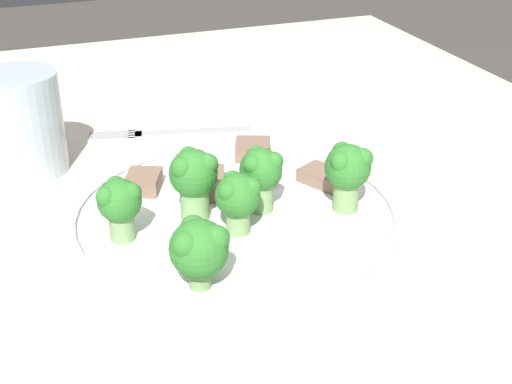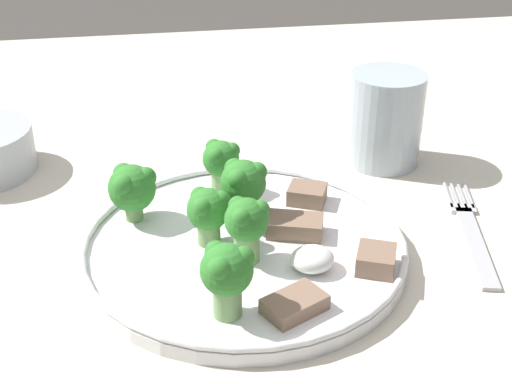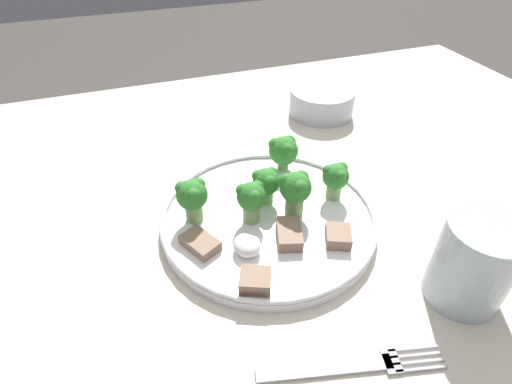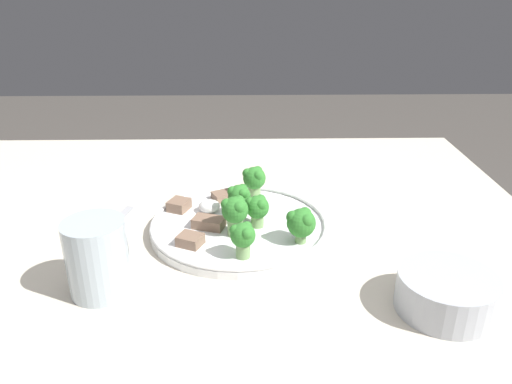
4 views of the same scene
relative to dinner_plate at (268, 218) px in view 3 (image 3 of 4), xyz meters
The scene contains 16 objects.
table 0.16m from the dinner_plate, 63.06° to the left, with size 1.10×1.14×0.71m.
dinner_plate is the anchor object (origin of this frame).
fork 0.21m from the dinner_plate, ahead, with size 0.06×0.18×0.00m.
cream_bowl 0.32m from the dinner_plate, 141.22° to the left, with size 0.12×0.12×0.05m.
drinking_glass 0.24m from the dinner_plate, 41.80° to the left, with size 0.08×0.08×0.10m.
broccoli_floret_near_rim_left 0.11m from the dinner_plate, 147.60° to the left, with size 0.04×0.04×0.05m.
broccoli_floret_center_left 0.05m from the dinner_plate, 81.91° to the left, with size 0.04×0.04×0.06m.
broccoli_floret_back_left 0.10m from the dinner_plate, 105.91° to the right, with size 0.04×0.04×0.06m.
broccoli_floret_front_left 0.04m from the dinner_plate, 92.38° to the right, with size 0.04×0.04×0.06m.
broccoli_floret_center_back 0.10m from the dinner_plate, 94.20° to the left, with size 0.04×0.04×0.05m.
broccoli_floret_mid_cluster 0.05m from the dinner_plate, 165.27° to the left, with size 0.04×0.04×0.05m.
meat_slice_front_slice 0.05m from the dinner_plate, 11.37° to the left, with size 0.05×0.04×0.02m.
meat_slice_middle_slice 0.09m from the dinner_plate, 42.12° to the left, with size 0.04×0.04×0.02m.
meat_slice_rear_slice 0.11m from the dinner_plate, 27.76° to the right, with size 0.04×0.04×0.02m.
meat_slice_edge_slice 0.10m from the dinner_plate, 76.04° to the right, with size 0.05×0.05×0.01m.
sauce_dollop 0.07m from the dinner_plate, 42.50° to the right, with size 0.04×0.03×0.02m.
Camera 3 is at (0.30, -0.25, 1.07)m, focal length 28.00 mm.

